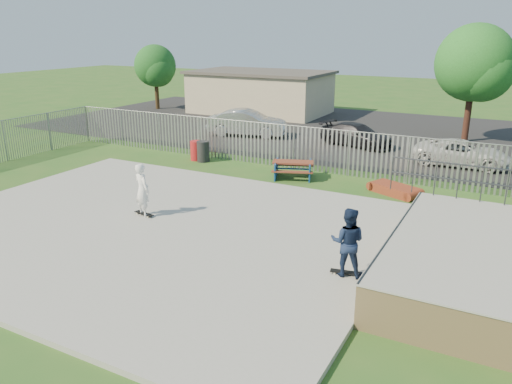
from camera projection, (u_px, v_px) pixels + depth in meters
The scene contains 19 objects.
ground at pixel (152, 229), 16.17m from camera, with size 120.00×120.00×0.00m, color #2A5B1F.
concrete_slab at pixel (152, 227), 16.15m from camera, with size 15.00×12.00×0.15m, color #9B9C96.
quarter_pipe at pixel (473, 261), 12.64m from camera, with size 5.50×7.05×2.19m.
fence at pixel (247, 170), 19.27m from camera, with size 26.04×16.02×2.00m.
picnic_table at pixel (293, 169), 21.66m from camera, with size 2.15×1.97×0.74m.
funbox at pixel (395, 190), 19.57m from camera, with size 2.00×1.55×0.36m.
trash_bin_red at pixel (196, 151), 24.62m from camera, with size 0.58×0.58×0.96m, color #A91A1D.
trash_bin_grey at pixel (203, 151), 24.35m from camera, with size 0.61×0.61×1.01m, color black.
parking_lot at pixel (342, 130), 32.14m from camera, with size 40.00×18.00×0.02m, color black.
car_silver at pixel (247, 123), 30.19m from camera, with size 1.66×4.75×1.57m, color silver.
car_dark at pixel (357, 135), 27.58m from camera, with size 1.71×4.21×1.22m, color black.
car_white at pixel (462, 153), 23.48m from camera, with size 2.00×4.34×1.21m, color silver.
building at pixel (260, 92), 38.57m from camera, with size 10.40×6.40×3.20m.
tree_left at pixel (155, 66), 39.94m from camera, with size 3.32×3.32×5.12m.
tree_mid at pixel (474, 63), 27.57m from camera, with size 4.26×4.26×6.57m.
skateboard_a at pixel (346, 273), 12.81m from camera, with size 0.82×0.35×0.08m.
skateboard_b at pixel (144, 214), 16.92m from camera, with size 0.82×0.34×0.08m.
skater_navy at pixel (348, 242), 12.54m from camera, with size 0.88×0.68×1.81m, color #14213F.
skater_white at pixel (142, 190), 16.66m from camera, with size 0.66×0.43×1.81m, color white.
Camera 1 is at (10.00, -11.69, 6.12)m, focal length 35.00 mm.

